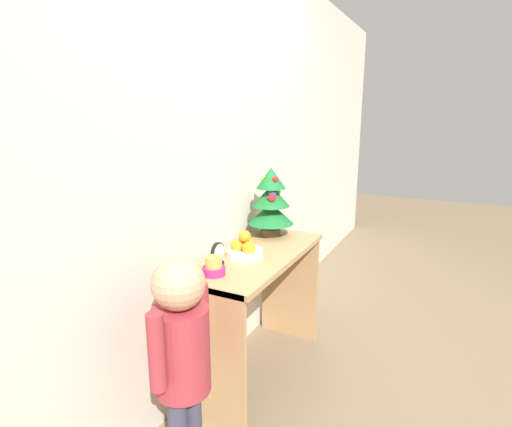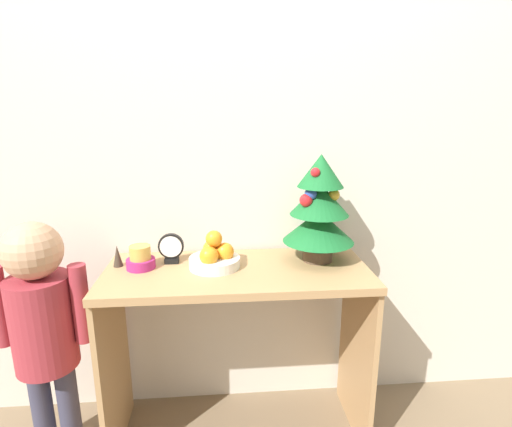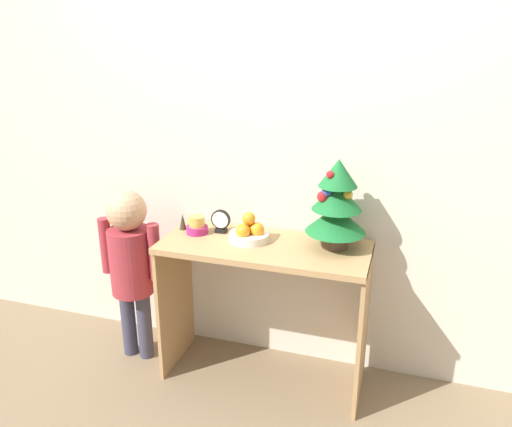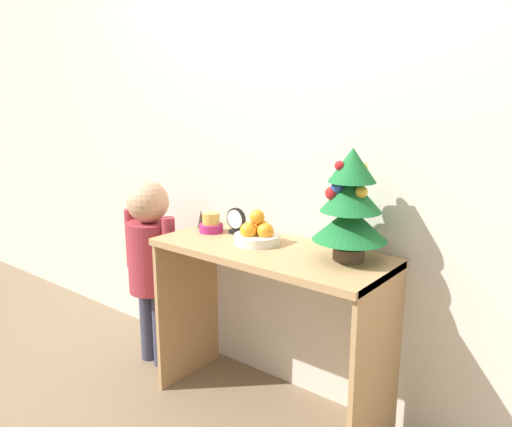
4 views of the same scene
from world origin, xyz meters
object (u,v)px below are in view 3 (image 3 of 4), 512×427
object	(u,v)px
figurine	(183,222)
child_figure	(131,257)
desk_clock	(221,221)
mini_tree	(337,204)
fruit_bowl	(249,232)
singing_bowl	(197,226)

from	to	relation	value
figurine	child_figure	size ratio (longest dim) A/B	0.09
figurine	child_figure	distance (m)	0.35
figurine	desk_clock	bearing A→B (deg)	5.37
mini_tree	desk_clock	xyz separation A→B (m)	(-0.59, 0.02, -0.16)
fruit_bowl	desk_clock	distance (m)	0.18
singing_bowl	figurine	size ratio (longest dim) A/B	1.30
desk_clock	child_figure	bearing A→B (deg)	-165.65
mini_tree	figurine	size ratio (longest dim) A/B	5.09
singing_bowl	desk_clock	size ratio (longest dim) A/B	0.91
fruit_bowl	desk_clock	xyz separation A→B (m)	(-0.17, 0.06, 0.02)
fruit_bowl	figurine	xyz separation A→B (m)	(-0.38, 0.04, -0.00)
mini_tree	singing_bowl	size ratio (longest dim) A/B	3.92
singing_bowl	figurine	bearing A→B (deg)	163.27
mini_tree	figurine	world-z (taller)	mini_tree
desk_clock	figurine	size ratio (longest dim) A/B	1.43
figurine	singing_bowl	bearing A→B (deg)	-16.73
desk_clock	singing_bowl	bearing A→B (deg)	-157.12
singing_bowl	figurine	world-z (taller)	singing_bowl
desk_clock	fruit_bowl	bearing A→B (deg)	-18.99
mini_tree	child_figure	size ratio (longest dim) A/B	0.45
mini_tree	figurine	xyz separation A→B (m)	(-0.80, 0.00, -0.18)
desk_clock	figurine	xyz separation A→B (m)	(-0.21, -0.02, -0.02)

